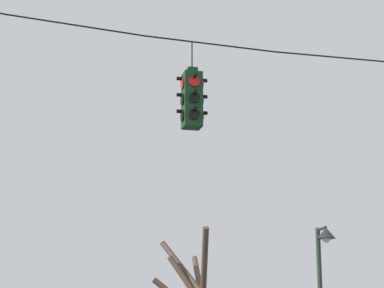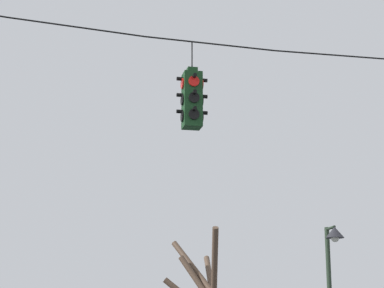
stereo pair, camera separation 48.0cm
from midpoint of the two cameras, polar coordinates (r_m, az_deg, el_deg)
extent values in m
cylinder|color=black|center=(14.03, -7.82, 8.83)|extent=(2.54, 0.03, 0.20)
cylinder|color=black|center=(14.34, 2.42, 7.65)|extent=(2.54, 0.03, 0.12)
cylinder|color=black|center=(15.10, 11.87, 6.64)|extent=(2.54, 0.03, 0.03)
cube|color=#143819|center=(13.88, 0.99, 3.34)|extent=(0.34, 0.34, 1.06)
cube|color=#143819|center=(14.06, 0.98, 5.60)|extent=(0.19, 0.19, 0.10)
cylinder|color=black|center=(14.16, 0.98, 6.79)|extent=(0.02, 0.02, 0.52)
cylinder|color=red|center=(13.80, 1.15, 4.82)|extent=(0.20, 0.03, 0.20)
cylinder|color=black|center=(13.79, 1.19, 5.24)|extent=(0.07, 0.12, 0.07)
cylinder|color=black|center=(13.70, 1.16, 3.57)|extent=(0.20, 0.03, 0.20)
cylinder|color=black|center=(13.69, 1.20, 3.98)|extent=(0.07, 0.12, 0.07)
cylinder|color=black|center=(13.61, 1.17, 2.30)|extent=(0.20, 0.03, 0.20)
cylinder|color=black|center=(13.59, 1.21, 2.71)|extent=(0.07, 0.12, 0.07)
cylinder|color=red|center=(14.14, 0.83, 4.35)|extent=(0.20, 0.03, 0.20)
cylinder|color=black|center=(14.21, 0.79, 4.64)|extent=(0.07, 0.12, 0.07)
cylinder|color=black|center=(14.05, 0.83, 3.13)|extent=(0.20, 0.03, 0.20)
cylinder|color=black|center=(14.12, 0.79, 3.42)|extent=(0.07, 0.12, 0.07)
cylinder|color=black|center=(13.96, 0.83, 1.88)|extent=(0.20, 0.03, 0.20)
cylinder|color=black|center=(14.03, 0.79, 2.19)|extent=(0.07, 0.12, 0.07)
cylinder|color=red|center=(13.94, 0.24, 4.63)|extent=(0.03, 0.20, 0.20)
cylinder|color=black|center=(13.96, 0.06, 5.00)|extent=(0.12, 0.07, 0.07)
cylinder|color=black|center=(13.84, 0.24, 3.39)|extent=(0.03, 0.20, 0.20)
cylinder|color=black|center=(13.86, 0.06, 3.76)|extent=(0.12, 0.07, 0.07)
cylinder|color=black|center=(13.75, 0.25, 2.13)|extent=(0.03, 0.20, 0.20)
cylinder|color=black|center=(13.76, 0.06, 2.50)|extent=(0.12, 0.07, 0.07)
cylinder|color=red|center=(14.01, 1.73, 4.54)|extent=(0.03, 0.20, 0.20)
cylinder|color=black|center=(14.05, 1.91, 4.87)|extent=(0.12, 0.07, 0.07)
cylinder|color=black|center=(13.91, 1.74, 3.30)|extent=(0.03, 0.20, 0.20)
cylinder|color=black|center=(13.95, 1.92, 3.64)|extent=(0.12, 0.07, 0.07)
cylinder|color=black|center=(13.82, 1.75, 2.04)|extent=(0.03, 0.20, 0.20)
cylinder|color=black|center=(13.86, 1.93, 2.39)|extent=(0.12, 0.07, 0.07)
cylinder|color=#233323|center=(19.37, 11.22, -6.29)|extent=(0.07, 0.51, 0.07)
cone|color=#232328|center=(19.12, 11.53, -6.61)|extent=(0.47, 0.47, 0.28)
sphere|color=silver|center=(19.10, 11.55, -7.02)|extent=(0.21, 0.21, 0.21)
cylinder|color=brown|center=(23.04, 1.97, -10.10)|extent=(0.41, 1.99, 1.47)
cylinder|color=brown|center=(21.34, 2.37, -9.75)|extent=(0.47, 1.68, 2.43)
cylinder|color=brown|center=(22.64, 0.69, -9.40)|extent=(1.14, 1.49, 1.71)
cylinder|color=brown|center=(22.28, 1.00, -10.36)|extent=(1.05, 0.80, 1.50)
camera|label=1|loc=(0.24, -88.99, -0.25)|focal=70.00mm
camera|label=2|loc=(0.24, 91.01, 0.25)|focal=70.00mm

